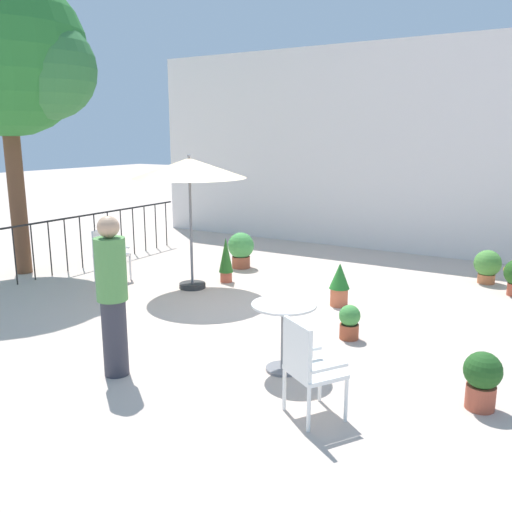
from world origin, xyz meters
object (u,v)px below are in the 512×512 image
Objects in this scene: potted_plant_7 at (487,265)px; potted_plant_5 at (482,378)px; potted_plant_2 at (339,283)px; cafe_table_0 at (284,324)px; patio_umbrella_0 at (189,170)px; shade_tree at (7,52)px; potted_plant_1 at (241,248)px; potted_plant_4 at (226,259)px; patio_chair_1 at (108,252)px; standing_person at (112,295)px; potted_plant_3 at (350,321)px; patio_chair_0 at (307,364)px.

potted_plant_5 is at bearing -82.44° from potted_plant_7.
potted_plant_5 is (2.33, -2.24, -0.05)m from potted_plant_2.
cafe_table_0 reaches higher than potted_plant_5.
cafe_table_0 is (2.84, -2.09, -1.44)m from patio_umbrella_0.
shade_tree is 6.86m from potted_plant_2.
potted_plant_1 is 6.01m from potted_plant_5.
cafe_table_0 is 0.97× the size of potted_plant_4.
cafe_table_0 is at bearing -46.39° from potted_plant_4.
patio_chair_1 is 2.49m from potted_plant_1.
patio_chair_1 reaches higher than potted_plant_5.
potted_plant_7 is 0.34× the size of standing_person.
potted_plant_1 is 1.24× the size of potted_plant_5.
patio_chair_1 is at bearing 174.35° from potted_plant_3.
potted_plant_1 reaches higher than potted_plant_2.
patio_chair_0 reaches higher than potted_plant_3.
potted_plant_4 is 5.19m from potted_plant_5.
potted_plant_5 is 0.33× the size of standing_person.
potted_plant_1 is at bearing 144.33° from potted_plant_5.
patio_chair_1 is at bearing -166.18° from patio_umbrella_0.
patio_umbrella_0 is 3.36× the size of potted_plant_2.
potted_plant_5 is (8.10, -1.13, -3.59)m from shade_tree.
potted_plant_3 is (3.17, -2.45, -0.15)m from potted_plant_1.
potted_plant_2 is at bearing 10.86° from shade_tree.
shade_tree is 7.00× the size of cafe_table_0.
standing_person is at bearing -160.88° from potted_plant_5.
patio_umbrella_0 is 5.33m from potted_plant_7.
patio_umbrella_0 is at bearing 12.99° from shade_tree.
cafe_table_0 is at bearing -21.31° from patio_chair_1.
shade_tree is 6.76× the size of potted_plant_4.
patio_umbrella_0 is at bearing -145.85° from potted_plant_7.
cafe_table_0 is 1.02m from patio_chair_0.
patio_umbrella_0 is 3.66m from potted_plant_3.
patio_chair_0 is at bearing -17.36° from shade_tree.
standing_person reaches higher than patio_chair_1.
patio_umbrella_0 is 4.75m from patio_chair_0.
potted_plant_3 is at bearing -106.33° from potted_plant_7.
potted_plant_4 is (-2.84, 1.44, 0.18)m from potted_plant_3.
shade_tree is 3.10× the size of standing_person.
potted_plant_3 is at bearing -62.24° from potted_plant_2.
patio_chair_0 is at bearing -79.33° from potted_plant_3.
shade_tree reaches higher than patio_umbrella_0.
potted_plant_4 is at bearing 151.25° from potted_plant_5.
patio_umbrella_0 reaches higher than potted_plant_3.
patio_umbrella_0 is 3.55m from standing_person.
potted_plant_2 is 1.50× the size of potted_plant_3.
potted_plant_4 is (-3.22, 3.48, -0.11)m from patio_chair_0.
patio_umbrella_0 is 3.97× the size of potted_plant_5.
patio_umbrella_0 is 2.99m from potted_plant_2.
potted_plant_1 is at bearing 108.21° from potted_plant_4.
potted_plant_2 is 0.38× the size of standing_person.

